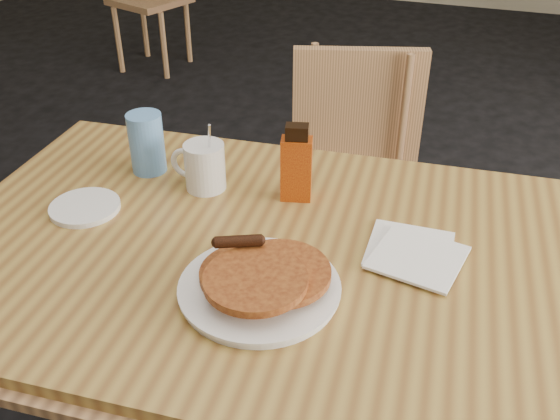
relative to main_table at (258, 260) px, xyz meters
The scene contains 8 objects.
main_table is the anchor object (origin of this frame).
chair_main_far 0.76m from the main_table, 89.55° to the left, with size 0.50×0.51×0.89m.
pancake_plate 0.16m from the main_table, 66.80° to the right, with size 0.29×0.29×0.09m.
coffee_mug 0.28m from the main_table, 139.24° to the left, with size 0.13×0.09×0.17m.
syrup_bottle 0.23m from the main_table, 85.60° to the left, with size 0.08×0.06×0.18m.
napkin_stack 0.31m from the main_table, 12.91° to the left, with size 0.20×0.21×0.01m.
blue_tumbler 0.42m from the main_table, 150.93° to the left, with size 0.08×0.08×0.14m, color #609BE1.
side_saucer 0.40m from the main_table, behind, with size 0.15×0.15×0.01m, color white.
Camera 1 is at (0.38, -0.88, 1.48)m, focal length 40.00 mm.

